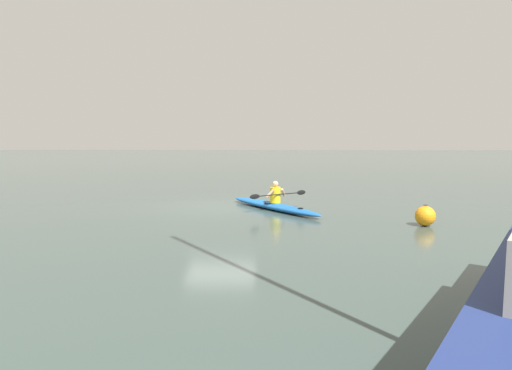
# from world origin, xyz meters

# --- Properties ---
(ground_plane) EXTENTS (160.00, 160.00, 0.00)m
(ground_plane) POSITION_xyz_m (0.00, 0.00, 0.00)
(ground_plane) COLOR #384742
(kayak) EXTENTS (3.39, 4.40, 0.25)m
(kayak) POSITION_xyz_m (-1.91, 0.39, 0.13)
(kayak) COLOR #1959A5
(kayak) RESTS_ON ground
(kayaker) EXTENTS (2.00, 1.44, 0.77)m
(kayaker) POSITION_xyz_m (-2.00, 0.50, 0.58)
(kayaker) COLOR yellow
(kayaker) RESTS_ON kayak
(mooring_buoy_red_near) EXTENTS (0.58, 0.58, 0.62)m
(mooring_buoy_red_near) POSITION_xyz_m (-6.23, 3.23, 0.29)
(mooring_buoy_red_near) COLOR orange
(mooring_buoy_red_near) RESTS_ON ground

